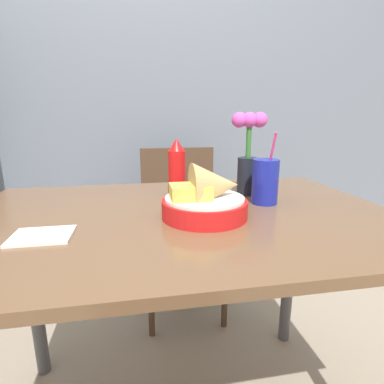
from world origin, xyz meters
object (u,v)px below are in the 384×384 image
(drink_cup, at_px, (265,183))
(flower_vase, at_px, (248,154))
(chair_far_window, at_px, (180,214))
(food_basket, at_px, (208,198))
(ketchup_bottle, at_px, (177,168))

(drink_cup, height_order, flower_vase, flower_vase)
(chair_far_window, height_order, food_basket, food_basket)
(chair_far_window, bearing_deg, flower_vase, -75.84)
(flower_vase, bearing_deg, chair_far_window, 104.16)
(ketchup_bottle, bearing_deg, flower_vase, -6.97)
(drink_cup, bearing_deg, food_basket, -154.11)
(food_basket, distance_m, ketchup_bottle, 0.25)
(ketchup_bottle, xyz_separation_m, drink_cup, (0.25, -0.14, -0.03))
(food_basket, distance_m, flower_vase, 0.29)
(food_basket, bearing_deg, flower_vase, 48.58)
(flower_vase, bearing_deg, food_basket, -131.42)
(flower_vase, bearing_deg, drink_cup, -82.53)
(chair_far_window, height_order, drink_cup, drink_cup)
(drink_cup, bearing_deg, flower_vase, 97.47)
(food_basket, xyz_separation_m, flower_vase, (0.19, 0.21, 0.09))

